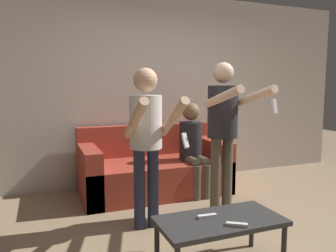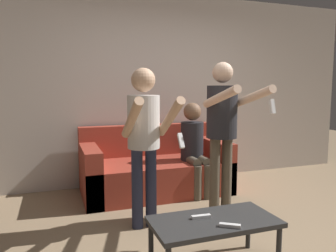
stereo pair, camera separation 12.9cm
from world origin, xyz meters
name	(u,v)px [view 2 (the right image)]	position (x,y,z in m)	size (l,w,h in m)	color
ground_plane	(231,242)	(0.00, 0.00, 0.00)	(14.00, 14.00, 0.00)	#937A5B
wall_back	(159,89)	(0.00, 2.11, 1.35)	(6.40, 0.06, 2.70)	beige
couch	(155,170)	(-0.23, 1.61, 0.29)	(1.88, 0.95, 0.85)	#9E3828
person_standing_left	(144,131)	(-0.65, 0.55, 0.97)	(0.43, 0.73, 1.56)	#282D47
person_standing_right	(223,121)	(0.20, 0.55, 1.02)	(0.44, 0.78, 1.63)	brown
person_seated	(194,144)	(0.23, 1.36, 0.65)	(0.30, 0.52, 1.18)	brown
coffee_table	(214,225)	(-0.36, -0.34, 0.35)	(0.95, 0.48, 0.39)	#2D2D2D
remote_near	(230,226)	(-0.31, -0.50, 0.41)	(0.15, 0.11, 0.02)	white
remote_far	(201,217)	(-0.44, -0.29, 0.41)	(0.15, 0.05, 0.02)	white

